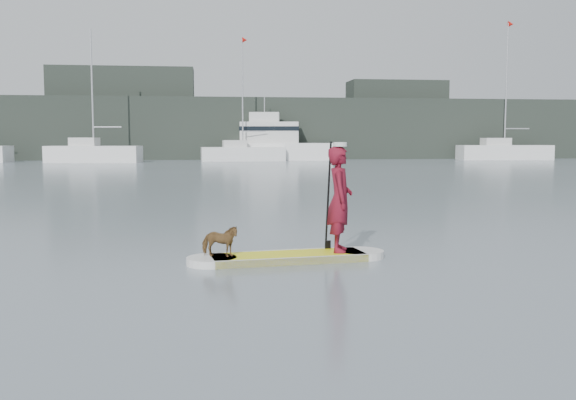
{
  "coord_description": "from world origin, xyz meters",
  "views": [
    {
      "loc": [
        -1.78,
        -11.8,
        1.98
      ],
      "look_at": [
        -0.48,
        -1.56,
        1.0
      ],
      "focal_mm": 40.0,
      "sensor_mm": 36.0,
      "label": 1
    }
  ],
  "objects": [
    {
      "name": "sailboat_d",
      "position": [
        1.43,
        46.68,
        0.79
      ],
      "size": [
        7.62,
        2.72,
        11.07
      ],
      "rotation": [
        0.0,
        0.0,
        0.05
      ],
      "color": "white",
      "rests_on": "ground"
    },
    {
      "name": "sailboat_f",
      "position": [
        26.65,
        47.07,
        0.88
      ],
      "size": [
        8.9,
        3.14,
        13.11
      ],
      "rotation": [
        0.0,
        0.0,
        -0.06
      ],
      "color": "white",
      "rests_on": "ground"
    },
    {
      "name": "paddler",
      "position": [
        0.4,
        -1.45,
        0.99
      ],
      "size": [
        0.53,
        0.7,
        1.74
      ],
      "primitive_type": "imported",
      "rotation": [
        0.0,
        0.0,
        1.38
      ],
      "color": "maroon",
      "rests_on": "paddleboard"
    },
    {
      "name": "sailboat_c",
      "position": [
        -11.41,
        44.66,
        0.83
      ],
      "size": [
        8.07,
        3.54,
        11.21
      ],
      "rotation": [
        0.0,
        0.0,
        -0.12
      ],
      "color": "white",
      "rests_on": "ground"
    },
    {
      "name": "shore_building_west",
      "position": [
        -10.0,
        54.0,
        4.5
      ],
      "size": [
        14.0,
        4.0,
        9.0
      ],
      "primitive_type": "cube",
      "color": "#202823",
      "rests_on": "ground"
    },
    {
      "name": "shore_building_east",
      "position": [
        18.0,
        54.0,
        4.0
      ],
      "size": [
        10.0,
        4.0,
        8.0
      ],
      "primitive_type": "cube",
      "color": "#202823",
      "rests_on": "ground"
    },
    {
      "name": "paddleboard",
      "position": [
        -0.48,
        -1.56,
        0.06
      ],
      "size": [
        3.28,
        1.11,
        0.12
      ],
      "rotation": [
        0.0,
        0.0,
        0.13
      ],
      "color": "yellow",
      "rests_on": "ground"
    },
    {
      "name": "shore_mass",
      "position": [
        0.0,
        53.0,
        3.0
      ],
      "size": [
        90.0,
        6.0,
        6.0
      ],
      "primitive_type": "cube",
      "color": "#202823",
      "rests_on": "ground"
    },
    {
      "name": "motor_yacht_a",
      "position": [
        4.65,
        48.26,
        1.66
      ],
      "size": [
        10.19,
        4.52,
        5.9
      ],
      "rotation": [
        0.0,
        0.0,
        -0.16
      ],
      "color": "white",
      "rests_on": "ground"
    },
    {
      "name": "dog",
      "position": [
        -1.59,
        -1.7,
        0.37
      ],
      "size": [
        0.64,
        0.4,
        0.5
      ],
      "primitive_type": "imported",
      "rotation": [
        0.0,
        0.0,
        1.35
      ],
      "color": "#53371C",
      "rests_on": "paddleboard"
    },
    {
      "name": "ground",
      "position": [
        0.0,
        0.0,
        0.0
      ],
      "size": [
        140.0,
        140.0,
        0.0
      ],
      "primitive_type": "plane",
      "color": "slate",
      "rests_on": "ground"
    },
    {
      "name": "white_cap",
      "position": [
        0.4,
        -1.45,
        1.9
      ],
      "size": [
        0.22,
        0.22,
        0.07
      ],
      "primitive_type": "cylinder",
      "color": "silver",
      "rests_on": "paddler"
    },
    {
      "name": "paddle",
      "position": [
        0.26,
        -1.16,
        0.8
      ],
      "size": [
        0.1,
        0.3,
        2.0
      ],
      "rotation": [
        0.0,
        0.0,
        0.13
      ],
      "color": "black",
      "rests_on": "ground"
    }
  ]
}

